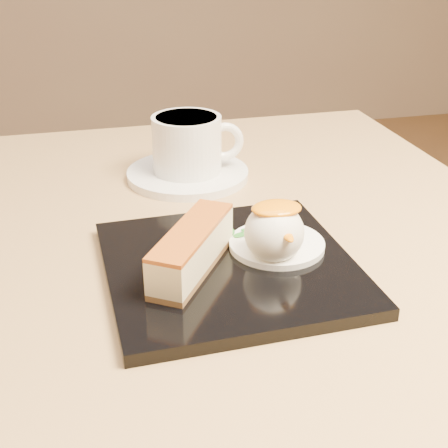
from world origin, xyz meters
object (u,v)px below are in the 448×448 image
object	(u,v)px
table	(163,374)
dessert_plate	(229,267)
ice_cream_scoop	(274,233)
coffee_cup	(189,143)
cheesecake	(192,249)
saucer	(188,174)

from	to	relation	value
table	dessert_plate	distance (m)	0.18
ice_cream_scoop	coffee_cup	bearing A→B (deg)	97.36
dessert_plate	cheesecake	size ratio (longest dim) A/B	1.83
coffee_cup	ice_cream_scoop	bearing A→B (deg)	-79.36
saucer	ice_cream_scoop	bearing A→B (deg)	-82.14
dessert_plate	cheesecake	xyz separation A→B (m)	(-0.04, -0.00, 0.03)
dessert_plate	cheesecake	bearing A→B (deg)	-171.87
ice_cream_scoop	saucer	bearing A→B (deg)	97.86
dessert_plate	cheesecake	world-z (taller)	cheesecake
ice_cream_scoop	saucer	xyz separation A→B (m)	(-0.03, 0.24, -0.03)
dessert_plate	ice_cream_scoop	distance (m)	0.05
ice_cream_scoop	saucer	world-z (taller)	ice_cream_scoop
dessert_plate	table	bearing A→B (deg)	134.31
ice_cream_scoop	table	bearing A→B (deg)	146.56
table	ice_cream_scoop	world-z (taller)	ice_cream_scoop
dessert_plate	saucer	distance (m)	0.23
saucer	coffee_cup	world-z (taller)	coffee_cup
table	cheesecake	size ratio (longest dim) A/B	6.64
table	dessert_plate	bearing A→B (deg)	-45.69
cheesecake	coffee_cup	world-z (taller)	coffee_cup
saucer	coffee_cup	distance (m)	0.04
ice_cream_scoop	coffee_cup	distance (m)	0.24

